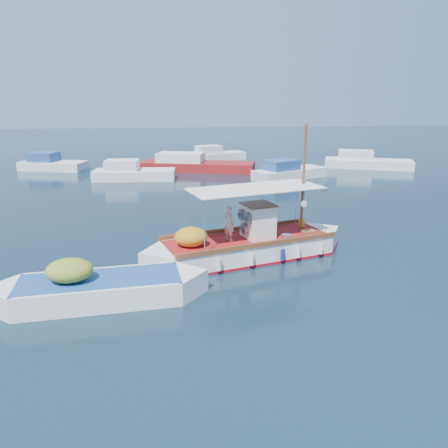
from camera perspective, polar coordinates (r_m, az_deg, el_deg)
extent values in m
plane|color=black|center=(18.67, 2.17, -4.18)|extent=(160.00, 160.00, 0.00)
cube|color=white|center=(18.43, 3.11, -3.39)|extent=(7.32, 4.26, 1.02)
cube|color=white|center=(17.26, -7.32, -4.91)|extent=(2.22, 2.22, 1.02)
cube|color=white|center=(20.15, 12.00, -2.00)|extent=(2.22, 2.22, 1.02)
cube|color=maroon|center=(18.54, 3.09, -4.28)|extent=(7.43, 4.36, 0.17)
cube|color=maroon|center=(18.27, 3.13, -1.94)|extent=(7.27, 4.08, 0.06)
cube|color=brown|center=(19.24, 1.59, -0.63)|extent=(6.76, 2.16, 0.19)
cube|color=brown|center=(17.26, 4.86, -2.71)|extent=(6.76, 2.16, 0.19)
cube|color=white|center=(18.27, 4.47, 0.37)|extent=(1.42, 1.48, 1.39)
cube|color=brown|center=(18.08, 4.52, 2.57)|extent=(1.53, 1.59, 0.06)
cylinder|color=slate|center=(17.67, 3.20, 0.78)|extent=(0.33, 0.50, 0.46)
cylinder|color=slate|center=(18.18, 2.37, 1.24)|extent=(0.33, 0.50, 0.46)
cylinder|color=slate|center=(18.07, 2.76, -0.55)|extent=(0.33, 0.50, 0.46)
cylinder|color=brown|center=(18.97, 10.32, 5.78)|extent=(0.14, 0.14, 4.63)
cylinder|color=brown|center=(18.64, 8.35, 4.53)|extent=(1.62, 0.56, 0.07)
cylinder|color=silver|center=(18.02, -4.88, 1.28)|extent=(0.05, 0.05, 2.08)
cylinder|color=silver|center=(16.18, -2.57, -0.44)|extent=(0.05, 0.05, 2.08)
cylinder|color=silver|center=(20.26, 9.43, 2.81)|extent=(0.05, 0.05, 2.08)
cylinder|color=silver|center=(18.63, 12.79, 1.43)|extent=(0.05, 0.05, 2.08)
cube|color=silver|center=(17.87, 4.17, 4.66)|extent=(5.88, 3.74, 0.04)
ellipsoid|color=#C4851C|center=(17.23, -4.33, -1.69)|extent=(1.56, 1.44, 0.78)
cube|color=gold|center=(19.18, 5.69, -0.47)|extent=(0.27, 0.23, 0.37)
cylinder|color=gold|center=(20.23, 10.10, 0.17)|extent=(0.35, 0.35, 0.31)
cube|color=brown|center=(19.31, 11.04, -0.99)|extent=(0.70, 0.58, 0.11)
cylinder|color=#B2B2B2|center=(18.56, 8.20, -1.56)|extent=(0.58, 0.58, 0.11)
cylinder|color=white|center=(18.04, 10.41, 2.62)|extent=(0.27, 0.11, 0.28)
cylinder|color=white|center=(16.57, -0.66, -5.35)|extent=(0.23, 0.23, 0.44)
cylinder|color=navy|center=(17.76, 7.66, -3.98)|extent=(0.23, 0.23, 0.44)
cylinder|color=white|center=(18.74, 12.55, -3.14)|extent=(0.23, 0.23, 0.44)
imported|color=#B4AA95|center=(17.75, 0.67, 0.07)|extent=(0.60, 0.63, 1.45)
cube|color=white|center=(15.20, -15.79, -8.64)|extent=(5.41, 2.61, 1.02)
cube|color=white|center=(15.61, -25.49, -9.00)|extent=(2.02, 2.02, 1.02)
cube|color=white|center=(15.23, -5.87, -8.01)|extent=(2.02, 2.02, 1.02)
cube|color=#1F4B91|center=(15.00, -15.93, -6.95)|extent=(5.39, 2.38, 0.06)
ellipsoid|color=olive|center=(14.95, -19.53, -5.72)|extent=(1.62, 1.38, 0.75)
cube|color=silver|center=(36.47, -11.59, 6.17)|extent=(6.59, 2.73, 1.00)
cube|color=silver|center=(36.48, -13.19, 7.51)|extent=(2.69, 2.17, 0.80)
cube|color=maroon|center=(40.12, -3.48, 7.38)|extent=(10.64, 5.34, 1.00)
cube|color=silver|center=(40.34, -5.67, 8.67)|extent=(4.58, 3.36, 0.80)
cube|color=silver|center=(36.69, 8.59, 6.38)|extent=(6.71, 4.88, 1.00)
cube|color=#294A89|center=(35.91, 7.49, 7.66)|extent=(3.14, 2.83, 0.80)
cube|color=silver|center=(43.92, 18.29, 7.37)|extent=(8.32, 5.33, 1.00)
cube|color=silver|center=(43.76, 16.83, 8.66)|extent=(3.76, 3.22, 0.80)
cube|color=silver|center=(43.41, -21.38, 6.97)|extent=(6.33, 3.87, 1.00)
cube|color=#294A89|center=(43.76, -22.51, 8.12)|extent=(2.82, 2.54, 0.80)
cube|color=silver|center=(46.72, -0.97, 8.68)|extent=(6.47, 4.26, 1.00)
cube|color=silver|center=(46.17, -2.00, 9.70)|extent=(2.94, 2.53, 0.80)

